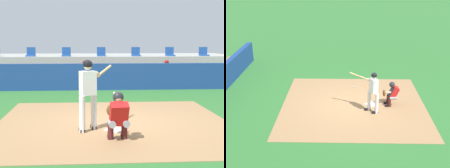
# 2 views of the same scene
# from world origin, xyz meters

# --- Properties ---
(ground_plane) EXTENTS (80.00, 80.00, 0.00)m
(ground_plane) POSITION_xyz_m (0.00, 0.00, 0.00)
(ground_plane) COLOR #2D6B2D
(dirt_infield) EXTENTS (6.40, 6.40, 0.01)m
(dirt_infield) POSITION_xyz_m (0.00, 0.00, 0.01)
(dirt_infield) COLOR #9E754C
(dirt_infield) RESTS_ON ground
(home_plate) EXTENTS (0.62, 0.62, 0.02)m
(home_plate) POSITION_xyz_m (0.00, -0.80, 0.02)
(home_plate) COLOR white
(home_plate) RESTS_ON dirt_infield
(batter_at_plate) EXTENTS (0.89, 1.25, 1.80)m
(batter_at_plate) POSITION_xyz_m (-0.68, -0.78, 1.04)
(batter_at_plate) COLOR silver
(batter_at_plate) RESTS_ON ground
(catcher_crouched) EXTENTS (0.51, 2.01, 1.13)m
(catcher_crouched) POSITION_xyz_m (-0.02, -1.68, 0.61)
(catcher_crouched) COLOR gray
(catcher_crouched) RESTS_ON ground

